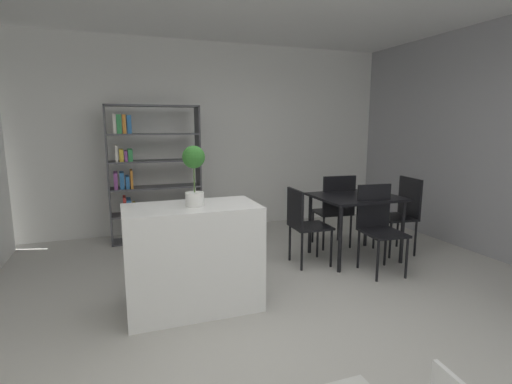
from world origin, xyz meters
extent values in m
plane|color=beige|center=(0.00, 0.00, 0.00)|extent=(8.70, 8.70, 0.00)
cube|color=white|center=(0.00, 3.06, 1.42)|extent=(6.33, 0.06, 2.83)
cube|color=white|center=(-0.57, 0.40, 0.47)|extent=(1.15, 0.61, 0.93)
cylinder|color=white|center=(-0.54, 0.38, 0.99)|extent=(0.16, 0.16, 0.12)
cylinder|color=#476633|center=(-0.54, 0.38, 1.16)|extent=(0.01, 0.01, 0.23)
sphere|color=#2D6E27|center=(-0.54, 0.38, 1.35)|extent=(0.19, 0.19, 0.19)
cube|color=#4C4C51|center=(-1.27, 2.64, 0.94)|extent=(0.02, 0.33, 1.87)
cube|color=#4C4C51|center=(-0.05, 2.64, 0.94)|extent=(0.02, 0.33, 1.87)
cube|color=#4C4C51|center=(-0.66, 2.64, 1.86)|extent=(1.24, 0.33, 0.02)
cube|color=#4C4C51|center=(-0.66, 2.64, 0.01)|extent=(1.24, 0.33, 0.02)
cube|color=#4C4C51|center=(-0.66, 2.64, 0.39)|extent=(1.20, 0.33, 0.02)
cube|color=#4C4C51|center=(-0.66, 2.64, 0.75)|extent=(1.20, 0.33, 0.02)
cube|color=#4C4C51|center=(-0.66, 2.64, 1.12)|extent=(1.20, 0.33, 0.02)
cube|color=#4C4C51|center=(-0.66, 2.64, 1.49)|extent=(1.20, 0.33, 0.02)
cube|color=red|center=(-1.08, 2.64, 0.52)|extent=(0.04, 0.27, 0.24)
cube|color=#2D6BAD|center=(-1.03, 2.64, 0.51)|extent=(0.05, 0.27, 0.21)
cube|color=gold|center=(-0.96, 2.64, 0.48)|extent=(0.03, 0.27, 0.15)
cube|color=#8E4793|center=(-1.18, 2.64, 0.88)|extent=(0.05, 0.27, 0.22)
cube|color=#2D6BAD|center=(-1.10, 2.64, 0.87)|extent=(0.06, 0.27, 0.22)
cube|color=#2D6BAD|center=(-1.03, 2.64, 0.85)|extent=(0.05, 0.27, 0.16)
cube|color=orange|center=(-0.97, 2.64, 0.89)|extent=(0.03, 0.27, 0.24)
cube|color=silver|center=(-1.14, 2.64, 1.24)|extent=(0.03, 0.27, 0.22)
cube|color=gold|center=(-1.09, 2.64, 1.21)|extent=(0.05, 0.27, 0.16)
cube|color=#8E4793|center=(-1.03, 2.64, 1.20)|extent=(0.04, 0.27, 0.14)
cube|color=#338E4C|center=(-0.97, 2.64, 1.21)|extent=(0.06, 0.27, 0.16)
cube|color=silver|center=(-1.15, 2.64, 1.62)|extent=(0.04, 0.27, 0.25)
cube|color=#338E4C|center=(-1.09, 2.64, 1.62)|extent=(0.06, 0.27, 0.25)
cube|color=orange|center=(-1.03, 2.64, 1.62)|extent=(0.04, 0.27, 0.25)
cube|color=#2D6BAD|center=(-0.97, 2.64, 1.62)|extent=(0.05, 0.27, 0.24)
cube|color=black|center=(1.52, 1.03, 0.76)|extent=(0.96, 0.82, 0.03)
cylinder|color=black|center=(1.10, 0.68, 0.37)|extent=(0.04, 0.04, 0.75)
cylinder|color=black|center=(1.94, 0.68, 0.37)|extent=(0.04, 0.04, 0.75)
cylinder|color=black|center=(1.10, 1.38, 0.37)|extent=(0.04, 0.04, 0.75)
cylinder|color=black|center=(1.94, 1.38, 0.37)|extent=(0.04, 0.04, 0.75)
cube|color=black|center=(1.52, 1.56, 0.46)|extent=(0.48, 0.45, 0.03)
cube|color=black|center=(1.50, 1.37, 0.72)|extent=(0.45, 0.07, 0.50)
cylinder|color=black|center=(1.73, 1.72, 0.22)|extent=(0.03, 0.03, 0.45)
cylinder|color=black|center=(1.35, 1.75, 0.22)|extent=(0.03, 0.03, 0.45)
cylinder|color=black|center=(1.70, 1.37, 0.22)|extent=(0.03, 0.03, 0.45)
cylinder|color=black|center=(1.31, 1.40, 0.22)|extent=(0.03, 0.03, 0.45)
cube|color=black|center=(1.52, 0.50, 0.46)|extent=(0.45, 0.50, 0.03)
cube|color=black|center=(1.54, 0.71, 0.71)|extent=(0.40, 0.07, 0.49)
cylinder|color=black|center=(1.33, 0.32, 0.22)|extent=(0.03, 0.03, 0.45)
cylinder|color=black|center=(1.67, 0.29, 0.22)|extent=(0.03, 0.03, 0.45)
cylinder|color=black|center=(1.37, 0.72, 0.22)|extent=(0.03, 0.03, 0.45)
cylinder|color=black|center=(1.71, 0.68, 0.22)|extent=(0.03, 0.03, 0.45)
cube|color=black|center=(2.12, 1.03, 0.46)|extent=(0.46, 0.49, 0.03)
cube|color=black|center=(2.31, 1.01, 0.71)|extent=(0.09, 0.45, 0.49)
cylinder|color=black|center=(1.97, 1.24, 0.22)|extent=(0.03, 0.03, 0.45)
cylinder|color=black|center=(1.93, 0.86, 0.22)|extent=(0.03, 0.03, 0.45)
cylinder|color=black|center=(2.32, 1.20, 0.22)|extent=(0.03, 0.03, 0.45)
cylinder|color=black|center=(2.27, 0.82, 0.22)|extent=(0.03, 0.03, 0.45)
cube|color=black|center=(0.92, 1.03, 0.45)|extent=(0.44, 0.42, 0.03)
cube|color=black|center=(0.72, 1.04, 0.68)|extent=(0.05, 0.41, 0.43)
cylinder|color=black|center=(1.10, 0.85, 0.22)|extent=(0.03, 0.03, 0.44)
cylinder|color=black|center=(1.11, 1.20, 0.22)|extent=(0.03, 0.03, 0.44)
cylinder|color=black|center=(0.73, 0.86, 0.22)|extent=(0.03, 0.03, 0.44)
cylinder|color=black|center=(0.74, 1.21, 0.22)|extent=(0.03, 0.03, 0.44)
camera|label=1|loc=(-1.16, -2.83, 1.62)|focal=27.11mm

